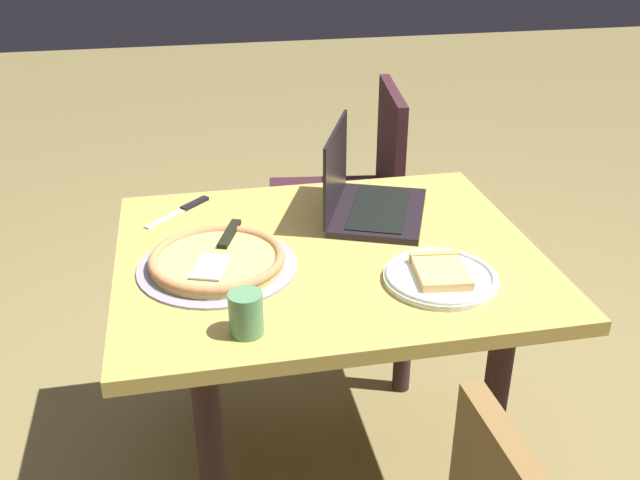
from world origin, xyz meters
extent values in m
plane|color=olive|center=(0.00, 0.00, 0.00)|extent=(12.00, 12.00, 0.00)
cube|color=tan|center=(0.00, 0.00, 0.71)|extent=(1.01, 0.84, 0.03)
cylinder|color=#321E1F|center=(0.32, -0.32, 0.35)|extent=(0.06, 0.06, 0.69)
cylinder|color=#321E1F|center=(-0.32, 0.32, 0.35)|extent=(0.06, 0.06, 0.69)
cylinder|color=#321E1F|center=(0.32, 0.32, 0.35)|extent=(0.06, 0.06, 0.69)
cube|color=black|center=(0.18, 0.17, 0.74)|extent=(0.34, 0.39, 0.02)
cube|color=black|center=(0.18, 0.17, 0.75)|extent=(0.24, 0.32, 0.00)
cube|color=black|center=(0.07, 0.21, 0.86)|extent=(0.13, 0.30, 0.22)
cube|color=black|center=(0.07, 0.21, 0.86)|extent=(0.11, 0.27, 0.19)
cylinder|color=silver|center=(0.22, -0.20, 0.74)|extent=(0.26, 0.26, 0.01)
torus|color=white|center=(0.22, -0.20, 0.75)|extent=(0.25, 0.25, 0.01)
cube|color=#F6BC6B|center=(0.22, -0.20, 0.75)|extent=(0.13, 0.15, 0.02)
cube|color=tan|center=(0.23, -0.13, 0.75)|extent=(0.12, 0.03, 0.03)
cylinder|color=#9B94AF|center=(-0.27, -0.03, 0.73)|extent=(0.37, 0.37, 0.01)
cylinder|color=#DCC362|center=(-0.27, -0.03, 0.74)|extent=(0.31, 0.31, 0.02)
torus|color=#CB824F|center=(-0.27, -0.03, 0.75)|extent=(0.32, 0.32, 0.02)
cube|color=#AAACBD|center=(-0.29, -0.08, 0.76)|extent=(0.10, 0.13, 0.00)
cube|color=black|center=(-0.23, 0.07, 0.76)|extent=(0.07, 0.14, 0.01)
cube|color=silver|center=(-0.37, 0.27, 0.73)|extent=(0.14, 0.13, 0.00)
cube|color=black|center=(-0.31, 0.33, 0.73)|extent=(0.08, 0.08, 0.01)
cylinder|color=#58905E|center=(-0.23, -0.31, 0.77)|extent=(0.07, 0.07, 0.09)
cylinder|color=#481D0D|center=(-0.23, -0.31, 0.80)|extent=(0.06, 0.06, 0.01)
cube|color=#3A1C25|center=(0.19, 0.85, 0.46)|extent=(0.52, 0.52, 0.04)
cube|color=#3A1C25|center=(0.40, 0.82, 0.68)|extent=(0.09, 0.44, 0.41)
cylinder|color=#3A1C25|center=(0.02, 1.08, 0.22)|extent=(0.03, 0.03, 0.44)
cylinder|color=#3A1C25|center=(-0.04, 0.67, 0.22)|extent=(0.03, 0.03, 0.44)
cylinder|color=#3A1C25|center=(0.43, 1.03, 0.22)|extent=(0.03, 0.03, 0.44)
cylinder|color=#3A1C25|center=(0.37, 0.61, 0.22)|extent=(0.03, 0.03, 0.44)
camera|label=1|loc=(-0.32, -1.50, 1.54)|focal=39.93mm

